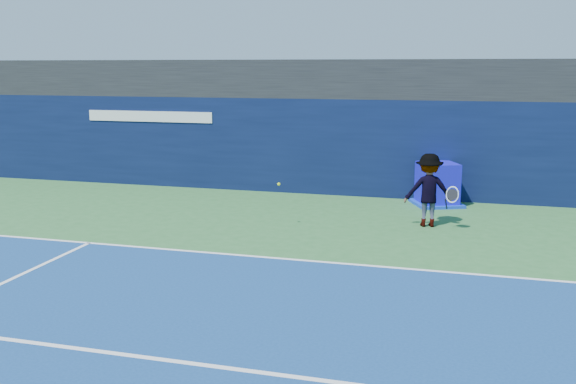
% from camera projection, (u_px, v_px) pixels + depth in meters
% --- Properties ---
extents(ground, '(80.00, 80.00, 0.00)m').
position_uv_depth(ground, '(255.00, 313.00, 10.55)').
color(ground, '#2F6832').
rests_on(ground, ground).
extents(baseline, '(24.00, 0.10, 0.01)m').
position_uv_depth(baseline, '(300.00, 260.00, 13.39)').
color(baseline, white).
rests_on(baseline, ground).
extents(service_line, '(24.00, 0.10, 0.01)m').
position_uv_depth(service_line, '(209.00, 366.00, 8.66)').
color(service_line, white).
rests_on(service_line, ground).
extents(stadium_band, '(36.00, 3.00, 1.20)m').
position_uv_depth(stadium_band, '(366.00, 79.00, 20.74)').
color(stadium_band, black).
rests_on(stadium_band, back_wall_assembly).
extents(back_wall_assembly, '(36.00, 1.03, 3.00)m').
position_uv_depth(back_wall_assembly, '(359.00, 147.00, 20.20)').
color(back_wall_assembly, '#091234').
rests_on(back_wall_assembly, ground).
extents(equipment_cart, '(1.70, 1.70, 1.24)m').
position_uv_depth(equipment_cart, '(437.00, 186.00, 18.69)').
color(equipment_cart, '#120EC4').
rests_on(equipment_cart, ground).
extents(tennis_player, '(1.41, 0.90, 1.85)m').
position_uv_depth(tennis_player, '(429.00, 190.00, 16.13)').
color(tennis_player, white).
rests_on(tennis_player, ground).
extents(tennis_ball, '(0.08, 0.08, 0.08)m').
position_uv_depth(tennis_ball, '(279.00, 184.00, 16.04)').
color(tennis_ball, '#B5D417').
rests_on(tennis_ball, ground).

